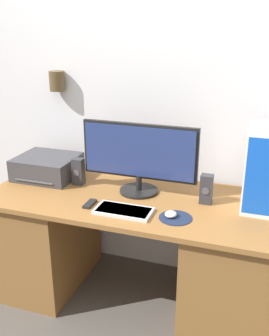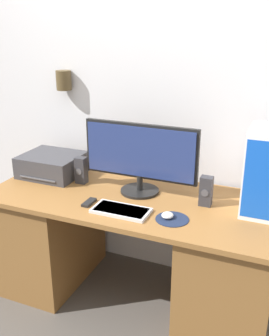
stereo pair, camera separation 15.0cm
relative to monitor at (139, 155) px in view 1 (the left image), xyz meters
The scene contains 12 objects.
ground_plane 1.09m from the monitor, 92.36° to the right, with size 12.00×12.00×0.00m, color #4C4742.
wall_back 0.52m from the monitor, 93.35° to the left, with size 6.40×0.16×2.70m.
desk 0.60m from the monitor, 102.60° to the right, with size 1.76×0.78×0.73m.
monitor is the anchor object (origin of this frame).
keyboard 0.38m from the monitor, 88.52° to the right, with size 0.32×0.16×0.02m.
mousepad 0.47m from the monitor, 42.52° to the right, with size 0.18×0.18×0.00m.
mouse 0.45m from the monitor, 45.14° to the right, with size 0.06×0.07×0.03m.
computer_tower 0.71m from the monitor, ahead, with size 0.17×0.32×0.48m.
printer 0.69m from the monitor, behind, with size 0.40×0.35×0.15m.
speaker_left 0.44m from the monitor, behind, with size 0.07×0.06×0.18m.
speaker_right 0.45m from the monitor, ahead, with size 0.07×0.06×0.18m.
remote_control 0.42m from the monitor, 127.41° to the right, with size 0.04×0.11×0.02m.
Camera 1 is at (0.72, -1.67, 1.74)m, focal length 42.00 mm.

